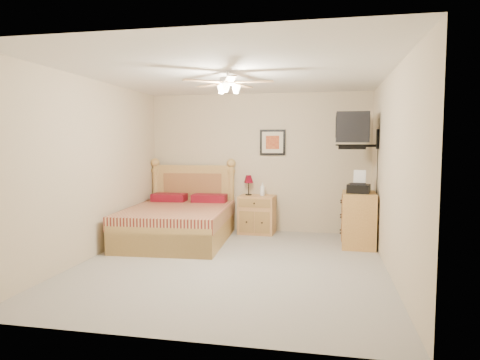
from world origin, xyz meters
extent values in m
plane|color=gray|center=(0.00, 0.00, 0.00)|extent=(4.50, 4.50, 0.00)
cube|color=white|center=(0.00, 0.00, 2.50)|extent=(4.00, 4.50, 0.04)
cube|color=#C5B291|center=(0.00, 2.25, 1.25)|extent=(4.00, 0.04, 2.50)
cube|color=#C5B291|center=(0.00, -2.25, 1.25)|extent=(4.00, 0.04, 2.50)
cube|color=#C5B291|center=(-2.00, 0.00, 1.25)|extent=(0.04, 4.50, 2.50)
cube|color=#C5B291|center=(2.00, 0.00, 1.25)|extent=(0.04, 4.50, 2.50)
cube|color=tan|center=(0.03, 2.00, 0.34)|extent=(0.64, 0.49, 0.68)
imported|color=white|center=(0.12, 2.02, 0.79)|extent=(0.12, 0.12, 0.23)
cube|color=black|center=(0.27, 2.23, 1.62)|extent=(0.46, 0.04, 0.46)
cube|color=#A67034|center=(1.73, 1.36, 0.42)|extent=(0.52, 0.73, 0.85)
imported|color=#B6A48E|center=(1.69, 1.65, 0.86)|extent=(0.28, 0.34, 0.03)
imported|color=gray|center=(1.71, 1.64, 0.88)|extent=(0.26, 0.30, 0.02)
camera|label=1|loc=(1.20, -5.45, 1.62)|focal=32.00mm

